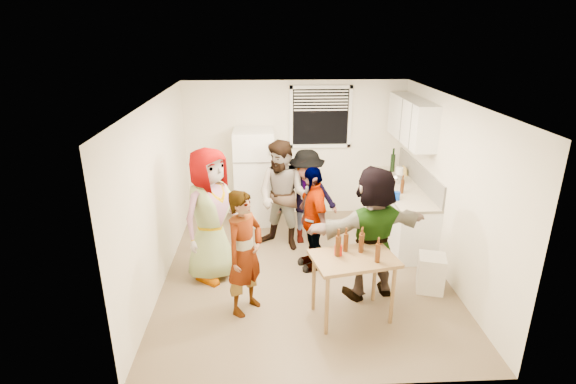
{
  "coord_description": "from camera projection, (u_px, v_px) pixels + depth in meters",
  "views": [
    {
      "loc": [
        -0.52,
        -5.76,
        3.39
      ],
      "look_at": [
        -0.23,
        0.26,
        1.15
      ],
      "focal_mm": 28.0,
      "sensor_mm": 36.0,
      "label": 1
    }
  ],
  "objects": [
    {
      "name": "serving_table",
      "position": [
        351.0,
        316.0,
        5.59
      ],
      "size": [
        1.09,
        0.83,
        0.82
      ],
      "primitive_type": null,
      "rotation": [
        0.0,
        0.0,
        0.2
      ],
      "color": "brown",
      "rests_on": "ground"
    },
    {
      "name": "guest_stripe",
      "position": [
        247.0,
        309.0,
        5.73
      ],
      "size": [
        1.62,
        1.44,
        0.38
      ],
      "primitive_type": "imported",
      "rotation": [
        0.0,
        0.0,
        0.91
      ],
      "color": "#141933",
      "rests_on": "ground"
    },
    {
      "name": "guest_black",
      "position": [
        311.0,
        266.0,
        6.74
      ],
      "size": [
        1.74,
        1.28,
        0.38
      ],
      "primitive_type": "imported",
      "rotation": [
        0.0,
        0.0,
        -1.31
      ],
      "color": "black",
      "rests_on": "ground"
    },
    {
      "name": "countertop",
      "position": [
        401.0,
        187.0,
        7.45
      ],
      "size": [
        0.64,
        2.22,
        0.04
      ],
      "primitive_type": "cube",
      "color": "beige",
      "rests_on": "counter_lower"
    },
    {
      "name": "guest_orange",
      "position": [
        368.0,
        293.0,
        6.06
      ],
      "size": [
        2.05,
        2.15,
        0.53
      ],
      "primitive_type": "imported",
      "rotation": [
        0.0,
        0.0,
        3.39
      ],
      "color": "#B87744",
      "rests_on": "ground"
    },
    {
      "name": "upper_cabinets",
      "position": [
        412.0,
        120.0,
        7.27
      ],
      "size": [
        0.34,
        1.6,
        0.7
      ],
      "primitive_type": "cube",
      "color": "white",
      "rests_on": "room"
    },
    {
      "name": "red_cup",
      "position": [
        338.0,
        255.0,
        5.35
      ],
      "size": [
        0.09,
        0.09,
        0.12
      ],
      "primitive_type": "cylinder",
      "color": "#A81105",
      "rests_on": "serving_table"
    },
    {
      "name": "kettle",
      "position": [
        396.0,
        183.0,
        7.55
      ],
      "size": [
        0.29,
        0.26,
        0.21
      ],
      "primitive_type": null,
      "rotation": [
        0.0,
        0.0,
        -0.25
      ],
      "color": "silver",
      "rests_on": "countertop"
    },
    {
      "name": "guest_back_left",
      "position": [
        283.0,
        246.0,
        7.34
      ],
      "size": [
        1.63,
        1.96,
        0.67
      ],
      "primitive_type": "imported",
      "rotation": [
        0.0,
        0.0,
        -0.53
      ],
      "color": "brown",
      "rests_on": "ground"
    },
    {
      "name": "blue_cup",
      "position": [
        397.0,
        200.0,
        6.83
      ],
      "size": [
        0.1,
        0.1,
        0.13
      ],
      "primitive_type": "cylinder",
      "color": "#0735B5",
      "rests_on": "countertop"
    },
    {
      "name": "picture_frame",
      "position": [
        405.0,
        171.0,
        7.96
      ],
      "size": [
        0.02,
        0.18,
        0.15
      ],
      "primitive_type": "cube",
      "color": "#DAB352",
      "rests_on": "countertop"
    },
    {
      "name": "guest_back_right",
      "position": [
        305.0,
        241.0,
        7.54
      ],
      "size": [
        1.11,
        1.63,
        0.58
      ],
      "primitive_type": "imported",
      "rotation": [
        0.0,
        0.0,
        0.06
      ],
      "color": "#434248",
      "rests_on": "ground"
    },
    {
      "name": "counter_lower",
      "position": [
        399.0,
        212.0,
        7.61
      ],
      "size": [
        0.6,
        2.2,
        0.86
      ],
      "primitive_type": "cube",
      "color": "white",
      "rests_on": "ground"
    },
    {
      "name": "beer_bottle_table",
      "position": [
        338.0,
        256.0,
        5.33
      ],
      "size": [
        0.07,
        0.07,
        0.26
      ],
      "primitive_type": "cylinder",
      "color": "#47230C",
      "rests_on": "serving_table"
    },
    {
      "name": "refrigerator",
      "position": [
        255.0,
        177.0,
        8.03
      ],
      "size": [
        0.7,
        0.7,
        1.7
      ],
      "primitive_type": "cube",
      "color": "white",
      "rests_on": "ground"
    },
    {
      "name": "room",
      "position": [
        304.0,
        271.0,
        6.6
      ],
      "size": [
        4.0,
        4.5,
        2.5
      ],
      "primitive_type": null,
      "color": "white",
      "rests_on": "ground"
    },
    {
      "name": "guest_grey",
      "position": [
        215.0,
        275.0,
        6.49
      ],
      "size": [
        2.05,
        1.94,
        0.61
      ],
      "primitive_type": "imported",
      "rotation": [
        0.0,
        0.0,
        0.86
      ],
      "color": "#969696",
      "rests_on": "ground"
    },
    {
      "name": "window",
      "position": [
        321.0,
        117.0,
        8.05
      ],
      "size": [
        1.12,
        0.1,
        1.06
      ],
      "primitive_type": null,
      "color": "white",
      "rests_on": "room"
    },
    {
      "name": "trash_bin",
      "position": [
        431.0,
        273.0,
        6.06
      ],
      "size": [
        0.43,
        0.43,
        0.51
      ],
      "primitive_type": "cube",
      "rotation": [
        0.0,
        0.0,
        -0.29
      ],
      "color": "silver",
      "rests_on": "ground"
    },
    {
      "name": "paper_towel",
      "position": [
        398.0,
        183.0,
        7.55
      ],
      "size": [
        0.13,
        0.13,
        0.28
      ],
      "primitive_type": "cylinder",
      "color": "white",
      "rests_on": "countertop"
    },
    {
      "name": "wine_bottle",
      "position": [
        392.0,
        171.0,
        8.17
      ],
      "size": [
        0.08,
        0.08,
        0.32
      ],
      "primitive_type": "cylinder",
      "color": "black",
      "rests_on": "countertop"
    },
    {
      "name": "beer_bottle_counter",
      "position": [
        402.0,
        193.0,
        7.11
      ],
      "size": [
        0.06,
        0.06,
        0.22
      ],
      "primitive_type": "cylinder",
      "color": "#47230C",
      "rests_on": "countertop"
    },
    {
      "name": "backsplash",
      "position": [
        419.0,
        175.0,
        7.39
      ],
      "size": [
        0.03,
        2.2,
        0.36
      ],
      "primitive_type": "cube",
      "color": "#ABA89D",
      "rests_on": "countertop"
    }
  ]
}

